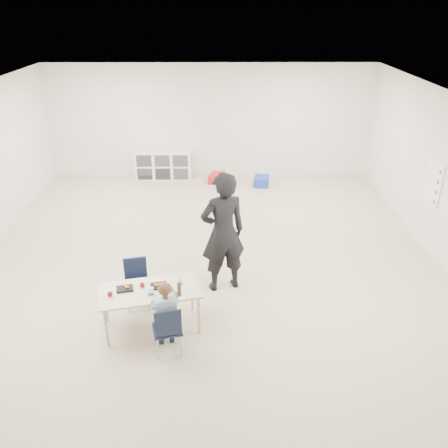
{
  "coord_description": "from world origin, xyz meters",
  "views": [
    {
      "loc": [
        0.26,
        -7.17,
        4.15
      ],
      "look_at": [
        0.31,
        -0.24,
        0.85
      ],
      "focal_mm": 38.0,
      "sensor_mm": 36.0,
      "label": 1
    }
  ],
  "objects_px": {
    "child": "(166,314)",
    "chair_near": "(167,328)",
    "table": "(151,308)",
    "adult": "(223,233)",
    "cubby_shelf": "(163,165)"
  },
  "relations": [
    {
      "from": "adult",
      "to": "chair_near",
      "type": "bearing_deg",
      "value": 45.66
    },
    {
      "from": "table",
      "to": "adult",
      "type": "bearing_deg",
      "value": 32.7
    },
    {
      "from": "table",
      "to": "chair_near",
      "type": "xyz_separation_m",
      "value": [
        0.27,
        -0.51,
        0.06
      ]
    },
    {
      "from": "child",
      "to": "chair_near",
      "type": "bearing_deg",
      "value": 0.0
    },
    {
      "from": "chair_near",
      "to": "child",
      "type": "bearing_deg",
      "value": 0.0
    },
    {
      "from": "table",
      "to": "chair_near",
      "type": "bearing_deg",
      "value": -74.89
    },
    {
      "from": "cubby_shelf",
      "to": "table",
      "type": "bearing_deg",
      "value": -85.32
    },
    {
      "from": "chair_near",
      "to": "adult",
      "type": "xyz_separation_m",
      "value": [
        0.72,
        1.52,
        0.59
      ]
    },
    {
      "from": "chair_near",
      "to": "child",
      "type": "xyz_separation_m",
      "value": [
        0.0,
        0.0,
        0.21
      ]
    },
    {
      "from": "chair_near",
      "to": "child",
      "type": "height_order",
      "value": "child"
    },
    {
      "from": "table",
      "to": "adult",
      "type": "xyz_separation_m",
      "value": [
        0.99,
        1.02,
        0.65
      ]
    },
    {
      "from": "table",
      "to": "cubby_shelf",
      "type": "relative_size",
      "value": 1.04
    },
    {
      "from": "child",
      "to": "cubby_shelf",
      "type": "height_order",
      "value": "child"
    },
    {
      "from": "chair_near",
      "to": "adult",
      "type": "height_order",
      "value": "adult"
    },
    {
      "from": "cubby_shelf",
      "to": "adult",
      "type": "xyz_separation_m",
      "value": [
        1.49,
        -5.06,
        0.61
      ]
    }
  ]
}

